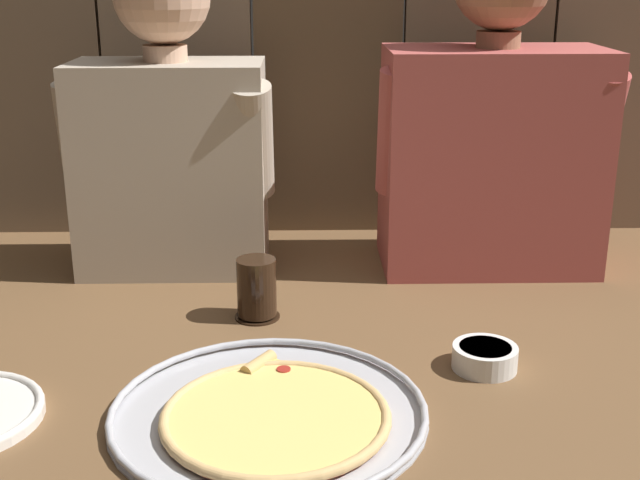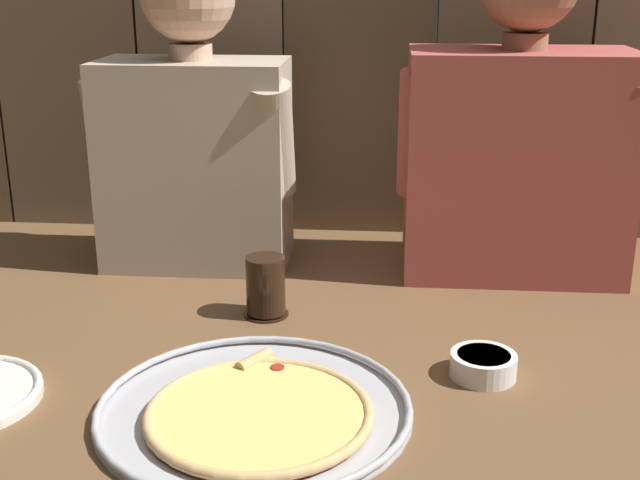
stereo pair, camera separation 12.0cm
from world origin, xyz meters
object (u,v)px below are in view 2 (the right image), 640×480
at_px(diner_left, 194,122).
at_px(diner_right, 519,126).
at_px(pizza_tray, 257,409).
at_px(drinking_glass, 266,287).
at_px(dipping_bowl, 483,364).

bearing_deg(diner_left, diner_right, 0.03).
height_order(diner_left, diner_right, diner_right).
distance_m(pizza_tray, drinking_glass, 0.33).
bearing_deg(diner_right, diner_left, -179.97).
distance_m(drinking_glass, dipping_bowl, 0.39).
xyz_separation_m(drinking_glass, dipping_bowl, (0.34, -0.19, -0.03)).
height_order(drinking_glass, diner_left, diner_left).
bearing_deg(dipping_bowl, drinking_glass, 150.66).
bearing_deg(diner_right, drinking_glass, -149.55).
bearing_deg(dipping_bowl, pizza_tray, -156.05).
height_order(pizza_tray, diner_right, diner_right).
bearing_deg(dipping_bowl, diner_left, 138.81).
distance_m(dipping_bowl, diner_right, 0.53).
distance_m(pizza_tray, diner_left, 0.67).
bearing_deg(drinking_glass, diner_left, 123.62).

